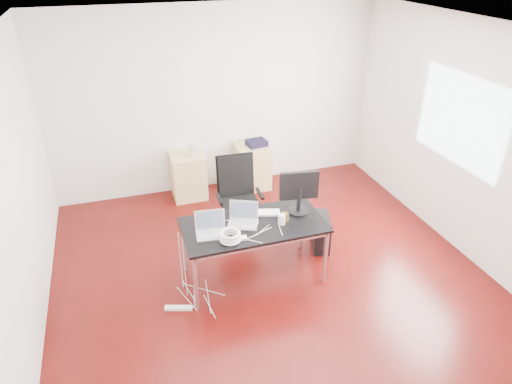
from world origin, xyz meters
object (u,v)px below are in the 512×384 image
object	(u,v)px
filing_cabinet_right	(252,167)
pc_tower	(320,232)
filing_cabinet_left	(188,176)
office_chair	(238,194)
desk	(253,228)

from	to	relation	value
filing_cabinet_right	pc_tower	distance (m)	1.90
filing_cabinet_left	filing_cabinet_right	world-z (taller)	same
office_chair	pc_tower	xyz separation A→B (m)	(0.92, -0.63, -0.39)
office_chair	pc_tower	bearing A→B (deg)	-32.27
filing_cabinet_left	office_chair	bearing A→B (deg)	-69.97
filing_cabinet_left	pc_tower	bearing A→B (deg)	-53.78
filing_cabinet_right	pc_tower	bearing A→B (deg)	-79.89
office_chair	pc_tower	size ratio (longest dim) A/B	2.40
office_chair	filing_cabinet_right	bearing A→B (deg)	66.97
desk	office_chair	size ratio (longest dim) A/B	1.48
desk	pc_tower	distance (m)	1.15
desk	office_chair	world-z (taller)	office_chair
desk	filing_cabinet_left	world-z (taller)	desk
filing_cabinet_left	filing_cabinet_right	distance (m)	1.03
office_chair	desk	bearing A→B (deg)	-93.09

